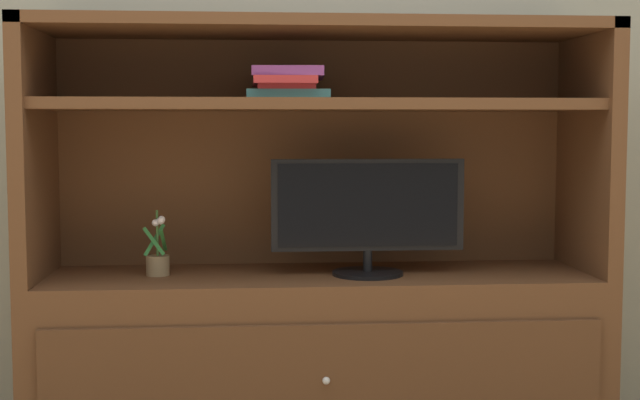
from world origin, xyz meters
TOP-DOWN VIEW (x-y plane):
  - painted_rear_wall at (0.00, 0.75)m, footprint 6.00×0.10m
  - media_console at (0.00, 0.41)m, footprint 1.88×0.54m
  - tv_monitor at (0.16, 0.36)m, footprint 0.64×0.23m
  - potted_plant at (-0.53, 0.40)m, footprint 0.09×0.11m
  - magazine_stack at (-0.10, 0.40)m, footprint 0.27×0.35m

SIDE VIEW (x-z plane):
  - media_console at x=0.00m, z-range -0.25..1.15m
  - potted_plant at x=-0.53m, z-range 0.51..0.73m
  - tv_monitor at x=0.16m, z-range 0.58..0.97m
  - magazine_stack at x=-0.10m, z-range 1.15..1.25m
  - painted_rear_wall at x=0.00m, z-range 0.00..2.80m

